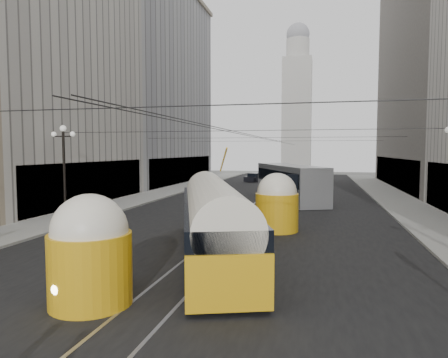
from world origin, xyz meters
The scene contains 14 objects.
road centered at (0.00, 32.50, 0.00)m, with size 20.00×85.00×0.02m, color black.
sidewalk_left centered at (-12.00, 36.00, 0.07)m, with size 4.00×72.00×0.15m, color gray.
sidewalk_right centered at (12.00, 36.00, 0.07)m, with size 4.00×72.00×0.15m, color gray.
rail_left centered at (-0.75, 32.50, 0.00)m, with size 0.12×85.00×0.04m, color gray.
rail_right centered at (0.75, 32.50, 0.00)m, with size 0.12×85.00×0.04m, color gray.
building_left_mid centered at (-20.00, 24.00, 17.31)m, with size 12.60×20.60×34.60m.
building_left_far centered at (-19.99, 48.00, 14.31)m, with size 12.60×28.60×28.60m.
distant_tower centered at (0.00, 80.00, 14.97)m, with size 6.00×6.00×31.36m.
lamppost_left_mid centered at (-12.60, 18.00, 3.74)m, with size 1.86×0.44×6.37m.
catenary centered at (0.12, 31.49, 5.88)m, with size 25.00×72.00×0.23m.
streetcar centered at (0.29, 10.47, 1.71)m, with size 6.93×15.20×3.50m.
city_bus centered at (2.13, 31.66, 1.85)m, with size 7.73×13.78×3.37m.
sedan_white_far centered at (4.11, 41.30, 0.61)m, with size 2.55×4.52×1.35m.
sedan_dark_far centered at (-4.62, 53.59, 0.60)m, with size 3.11×4.54×1.33m.
Camera 1 is at (4.92, -6.64, 4.77)m, focal length 32.00 mm.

